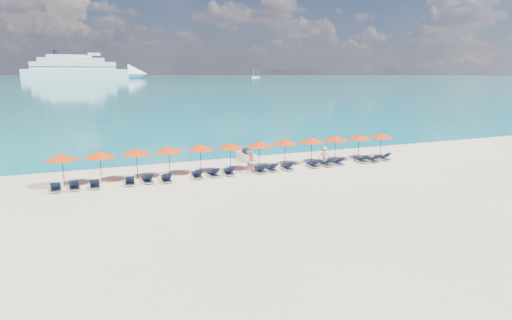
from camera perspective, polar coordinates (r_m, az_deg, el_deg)
name	(u,v)px	position (r m, az deg, el deg)	size (l,w,h in m)	color
ground	(273,186)	(28.86, 2.28, -3.45)	(1400.00, 1400.00, 0.00)	beige
sea	(85,77)	(685.42, -21.87, 10.21)	(1600.00, 1300.00, 0.01)	#1FA9B2
cruise_ship	(88,70)	(553.93, -21.53, 11.14)	(140.30, 29.19, 38.80)	white
sailboat_near	(254,77)	(566.75, -0.29, 11.02)	(6.30, 2.10, 11.54)	white
sailboat_far	(258,77)	(594.42, 0.27, 11.04)	(5.60, 1.87, 10.27)	white
jetski	(246,156)	(37.08, -1.29, 0.57)	(1.03, 2.65, 0.94)	white
beachgoer_a	(249,161)	(32.92, -0.91, -0.08)	(0.60, 0.39, 1.63)	tan
beachgoer_b	(252,162)	(32.14, -0.58, -0.24)	(0.87, 0.50, 1.78)	tan
beachgoer_c	(324,155)	(35.85, 9.06, 0.63)	(0.96, 0.45, 1.49)	tan
umbrella_0	(62,157)	(30.93, -24.47, 0.36)	(2.10, 2.10, 2.28)	black
umbrella_1	(100,154)	(30.92, -20.10, 0.70)	(2.10, 2.10, 2.28)	black
umbrella_2	(136,152)	(31.24, -15.69, 1.08)	(2.10, 2.10, 2.28)	black
umbrella_3	(169,149)	(31.63, -11.53, 1.41)	(2.10, 2.10, 2.28)	black
umbrella_4	(201,147)	(32.18, -7.41, 1.72)	(2.10, 2.10, 2.28)	black
umbrella_5	(230,146)	(32.62, -3.45, 1.93)	(2.10, 2.10, 2.28)	black
umbrella_6	(259,144)	(33.44, 0.43, 2.19)	(2.10, 2.10, 2.28)	black
umbrella_7	(285,142)	(34.54, 3.88, 2.47)	(2.10, 2.10, 2.28)	black
umbrella_8	(312,140)	(35.61, 7.45, 2.68)	(2.10, 2.10, 2.28)	black
umbrella_9	(335,138)	(36.79, 10.55, 2.87)	(2.10, 2.10, 2.28)	black
umbrella_10	(359,137)	(38.14, 13.59, 3.04)	(2.10, 2.10, 2.28)	black
umbrella_11	(381,135)	(39.51, 16.35, 3.19)	(2.10, 2.10, 2.28)	black
lounger_0	(56,187)	(30.38, -25.15, -3.34)	(0.66, 1.72, 0.66)	silver
lounger_1	(74,186)	(30.31, -23.06, -3.19)	(0.66, 1.71, 0.66)	silver
lounger_2	(95,184)	(30.20, -20.70, -3.06)	(0.72, 1.73, 0.66)	silver
lounger_3	(130,181)	(30.31, -16.47, -2.73)	(0.74, 1.74, 0.66)	silver
lounger_4	(147,179)	(30.56, -14.28, -2.49)	(0.72, 1.74, 0.66)	silver
lounger_5	(166,178)	(30.47, -11.87, -2.42)	(0.71, 1.73, 0.66)	silver
lounger_6	(197,175)	(31.21, -7.86, -1.94)	(0.70, 1.73, 0.66)	silver
lounger_7	(213,173)	(31.53, -5.75, -1.75)	(0.69, 1.73, 0.66)	silver
lounger_8	(229,172)	(31.90, -3.65, -1.56)	(0.77, 1.75, 0.66)	silver
lounger_9	(260,170)	(32.51, 0.53, -1.28)	(0.72, 1.73, 0.66)	silver
lounger_10	(271,168)	(33.00, 2.03, -1.09)	(0.64, 1.71, 0.66)	silver
lounger_11	(287,167)	(33.57, 4.17, -0.90)	(0.73, 1.74, 0.66)	silver
lounger_12	(313,164)	(34.66, 7.60, -0.57)	(0.71, 1.73, 0.66)	silver
lounger_13	(325,163)	(35.25, 9.20, -0.41)	(0.71, 1.73, 0.66)	silver
lounger_14	(337,162)	(35.93, 10.74, -0.24)	(0.63, 1.70, 0.66)	silver
lounger_15	(361,160)	(37.31, 13.83, 0.06)	(0.76, 1.74, 0.66)	silver
lounger_16	(372,159)	(37.72, 15.24, 0.12)	(0.73, 1.74, 0.66)	silver
lounger_17	(383,157)	(38.75, 16.60, 0.34)	(0.69, 1.72, 0.66)	silver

